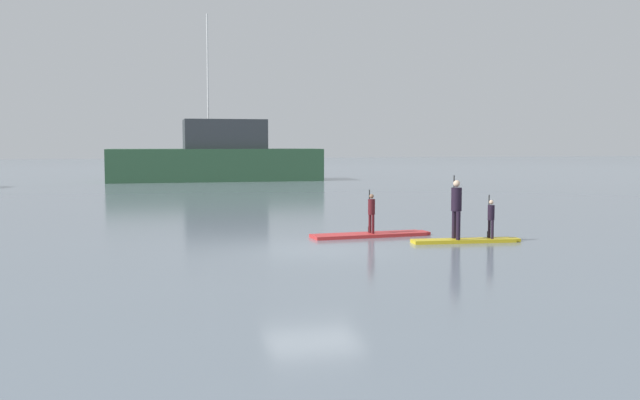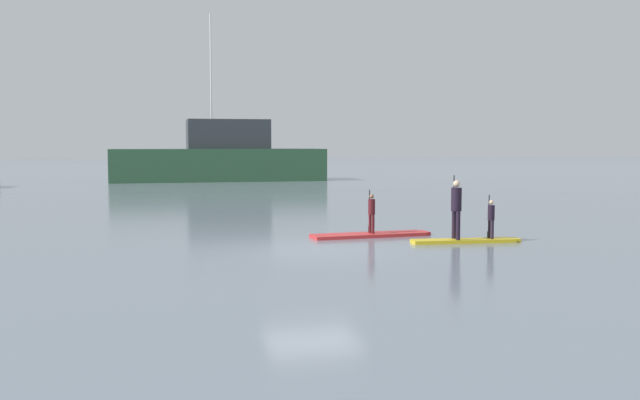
{
  "view_description": "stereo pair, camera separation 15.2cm",
  "coord_description": "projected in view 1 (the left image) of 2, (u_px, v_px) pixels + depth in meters",
  "views": [
    {
      "loc": [
        -4.76,
        -18.17,
        2.8
      ],
      "look_at": [
        0.84,
        2.32,
        1.13
      ],
      "focal_mm": 40.42,
      "sensor_mm": 36.0,
      "label": 1
    },
    {
      "loc": [
        -4.61,
        -18.21,
        2.8
      ],
      "look_at": [
        0.84,
        2.32,
        1.13
      ],
      "focal_mm": 40.42,
      "sensor_mm": 36.0,
      "label": 2
    }
  ],
  "objects": [
    {
      "name": "paddleboard_near",
      "position": [
        371.0,
        235.0,
        21.69
      ],
      "size": [
        3.72,
        0.99,
        0.1
      ],
      "color": "red",
      "rests_on": "ground"
    },
    {
      "name": "paddler_child_solo",
      "position": [
        371.0,
        211.0,
        21.65
      ],
      "size": [
        0.22,
        0.41,
        1.3
      ],
      "color": "#4C1419",
      "rests_on": "paddleboard_near"
    },
    {
      "name": "paddler_adult",
      "position": [
        456.0,
        205.0,
        20.26
      ],
      "size": [
        0.32,
        0.52,
        1.8
      ],
      "color": "black",
      "rests_on": "paddleboard_far"
    },
    {
      "name": "paddleboard_far",
      "position": [
        466.0,
        241.0,
        20.38
      ],
      "size": [
        3.16,
        0.84,
        0.1
      ],
      "color": "gold",
      "rests_on": "ground"
    },
    {
      "name": "fishing_boat_white_large",
      "position": [
        217.0,
        158.0,
        53.97
      ],
      "size": [
        15.85,
        4.96,
        12.34
      ],
      "color": "#2D5638",
      "rests_on": "ground"
    },
    {
      "name": "paddler_child_front",
      "position": [
        491.0,
        217.0,
        20.46
      ],
      "size": [
        0.21,
        0.39,
        1.23
      ],
      "color": "black",
      "rests_on": "paddleboard_far"
    },
    {
      "name": "ground_plane",
      "position": [
        313.0,
        250.0,
        18.95
      ],
      "size": [
        240.0,
        240.0,
        0.0
      ],
      "primitive_type": "plane",
      "color": "slate"
    }
  ]
}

